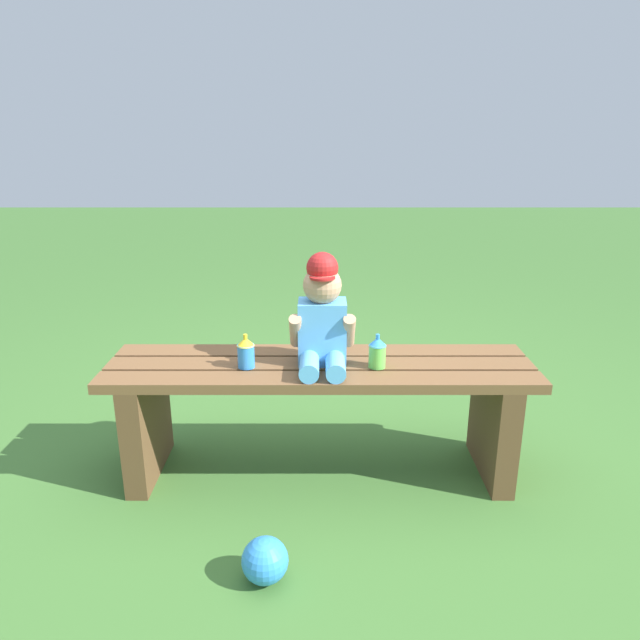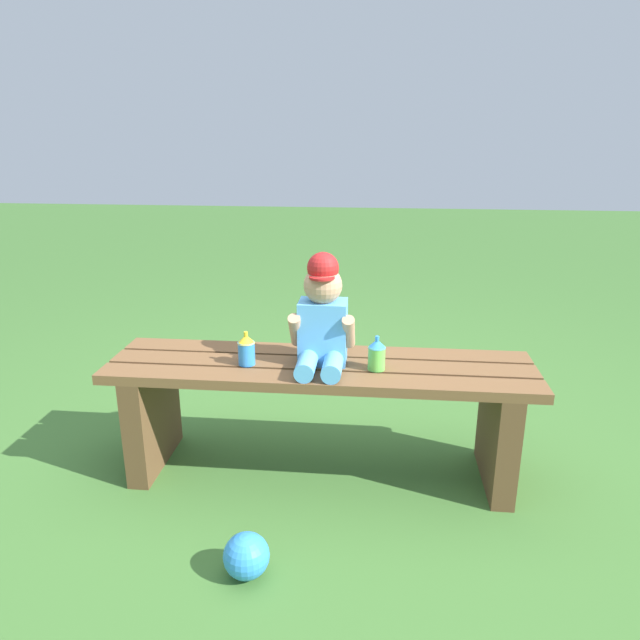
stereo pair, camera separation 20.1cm
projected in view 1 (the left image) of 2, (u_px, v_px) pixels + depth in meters
ground_plane at (319, 471)px, 2.25m from camera, size 16.00×16.00×0.00m
park_bench at (319, 399)px, 2.16m from camera, size 1.54×0.39×0.45m
child_figure at (321, 317)px, 2.05m from camera, size 0.23×0.27×0.40m
sippy_cup_left at (245, 352)px, 2.06m from camera, size 0.06×0.06×0.12m
sippy_cup_right at (376, 352)px, 2.06m from camera, size 0.06×0.06×0.12m
toy_ball at (264, 561)px, 1.68m from camera, size 0.14×0.14×0.14m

